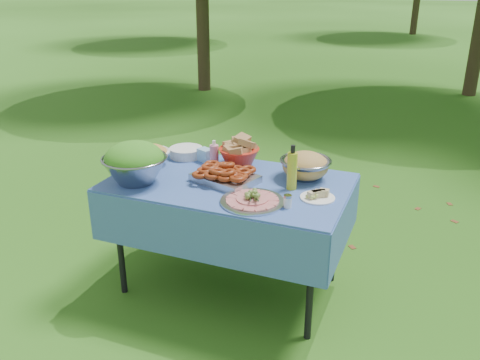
% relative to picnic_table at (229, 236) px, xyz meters
% --- Properties ---
extents(ground, '(80.00, 80.00, 0.00)m').
position_rel_picnic_table_xyz_m(ground, '(0.00, 0.00, -0.38)').
color(ground, '#1A3B0A').
rests_on(ground, ground).
extents(picnic_table, '(1.46, 0.86, 0.76)m').
position_rel_picnic_table_xyz_m(picnic_table, '(0.00, 0.00, 0.00)').
color(picnic_table, '#769BE2').
rests_on(picnic_table, ground).
extents(salad_bowl, '(0.52, 0.52, 0.26)m').
position_rel_picnic_table_xyz_m(salad_bowl, '(-0.52, -0.22, 0.51)').
color(salad_bowl, gray).
rests_on(salad_bowl, picnic_table).
extents(pasta_bowl_white, '(0.25, 0.25, 0.14)m').
position_rel_picnic_table_xyz_m(pasta_bowl_white, '(-0.60, 0.09, 0.45)').
color(pasta_bowl_white, white).
rests_on(pasta_bowl_white, picnic_table).
extents(plate_stack, '(0.29, 0.29, 0.07)m').
position_rel_picnic_table_xyz_m(plate_stack, '(-0.45, 0.30, 0.41)').
color(plate_stack, white).
rests_on(plate_stack, picnic_table).
extents(wipes_box, '(0.12, 0.10, 0.09)m').
position_rel_picnic_table_xyz_m(wipes_box, '(-0.29, 0.27, 0.42)').
color(wipes_box, '#95C8E8').
rests_on(wipes_box, picnic_table).
extents(sanitizer_bottle, '(0.07, 0.07, 0.17)m').
position_rel_picnic_table_xyz_m(sanitizer_bottle, '(-0.20, 0.23, 0.46)').
color(sanitizer_bottle, pink).
rests_on(sanitizer_bottle, picnic_table).
extents(bread_bowl, '(0.30, 0.30, 0.18)m').
position_rel_picnic_table_xyz_m(bread_bowl, '(-0.05, 0.28, 0.47)').
color(bread_bowl, red).
rests_on(bread_bowl, picnic_table).
extents(pasta_bowl_steel, '(0.37, 0.37, 0.17)m').
position_rel_picnic_table_xyz_m(pasta_bowl_steel, '(0.42, 0.23, 0.46)').
color(pasta_bowl_steel, gray).
rests_on(pasta_bowl_steel, picnic_table).
extents(fried_tray, '(0.44, 0.36, 0.09)m').
position_rel_picnic_table_xyz_m(fried_tray, '(-0.02, -0.01, 0.42)').
color(fried_tray, '#B6B6BB').
rests_on(fried_tray, picnic_table).
extents(charcuterie_platter, '(0.47, 0.47, 0.08)m').
position_rel_picnic_table_xyz_m(charcuterie_platter, '(0.24, -0.24, 0.42)').
color(charcuterie_platter, '#B6B9BE').
rests_on(charcuterie_platter, picnic_table).
extents(oil_bottle, '(0.07, 0.07, 0.27)m').
position_rel_picnic_table_xyz_m(oil_bottle, '(0.39, 0.03, 0.52)').
color(oil_bottle, gold).
rests_on(oil_bottle, picnic_table).
extents(cheese_plate, '(0.26, 0.26, 0.05)m').
position_rel_picnic_table_xyz_m(cheese_plate, '(0.57, -0.05, 0.41)').
color(cheese_plate, white).
rests_on(cheese_plate, picnic_table).
extents(shaker, '(0.06, 0.06, 0.07)m').
position_rel_picnic_table_xyz_m(shaker, '(0.44, -0.23, 0.42)').
color(shaker, white).
rests_on(shaker, picnic_table).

